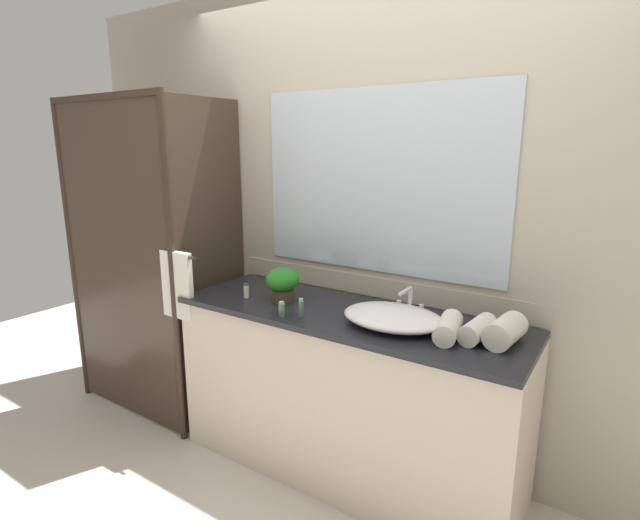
{
  "coord_description": "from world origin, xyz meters",
  "views": [
    {
      "loc": [
        1.17,
        -1.99,
        1.71
      ],
      "look_at": [
        -0.15,
        0.0,
        1.15
      ],
      "focal_mm": 27.37,
      "sensor_mm": 36.0,
      "label": 1
    }
  ],
  "objects_px": {
    "rolled_towel_far_edge": "(448,328)",
    "amenity_bottle_conditioner": "(301,308)",
    "faucet": "(409,305)",
    "amenity_bottle_lotion": "(282,309)",
    "rolled_towel_near_edge": "(505,331)",
    "amenity_bottle_body_wash": "(246,291)",
    "rolled_towel_middle": "(478,329)",
    "potted_plant": "(283,282)",
    "sink_basin": "(393,317)"
  },
  "relations": [
    {
      "from": "sink_basin",
      "to": "rolled_towel_far_edge",
      "type": "height_order",
      "value": "rolled_towel_far_edge"
    },
    {
      "from": "amenity_bottle_conditioner",
      "to": "amenity_bottle_lotion",
      "type": "bearing_deg",
      "value": -146.93
    },
    {
      "from": "potted_plant",
      "to": "amenity_bottle_conditioner",
      "type": "bearing_deg",
      "value": -32.58
    },
    {
      "from": "amenity_bottle_conditioner",
      "to": "rolled_towel_near_edge",
      "type": "height_order",
      "value": "rolled_towel_near_edge"
    },
    {
      "from": "faucet",
      "to": "amenity_bottle_body_wash",
      "type": "bearing_deg",
      "value": -164.1
    },
    {
      "from": "faucet",
      "to": "rolled_towel_near_edge",
      "type": "xyz_separation_m",
      "value": [
        0.48,
        -0.13,
        0.01
      ]
    },
    {
      "from": "faucet",
      "to": "amenity_bottle_lotion",
      "type": "relative_size",
      "value": 2.31
    },
    {
      "from": "sink_basin",
      "to": "rolled_towel_middle",
      "type": "xyz_separation_m",
      "value": [
        0.37,
        0.04,
        0.01
      ]
    },
    {
      "from": "amenity_bottle_lotion",
      "to": "rolled_towel_middle",
      "type": "distance_m",
      "value": 0.91
    },
    {
      "from": "potted_plant",
      "to": "rolled_towel_middle",
      "type": "height_order",
      "value": "potted_plant"
    },
    {
      "from": "amenity_bottle_body_wash",
      "to": "amenity_bottle_lotion",
      "type": "bearing_deg",
      "value": -20.08
    },
    {
      "from": "sink_basin",
      "to": "faucet",
      "type": "relative_size",
      "value": 2.82
    },
    {
      "from": "amenity_bottle_body_wash",
      "to": "rolled_towel_near_edge",
      "type": "relative_size",
      "value": 0.36
    },
    {
      "from": "amenity_bottle_conditioner",
      "to": "rolled_towel_middle",
      "type": "bearing_deg",
      "value": 12.38
    },
    {
      "from": "amenity_bottle_lotion",
      "to": "sink_basin",
      "type": "bearing_deg",
      "value": 19.82
    },
    {
      "from": "amenity_bottle_lotion",
      "to": "rolled_towel_far_edge",
      "type": "bearing_deg",
      "value": 12.65
    },
    {
      "from": "faucet",
      "to": "amenity_bottle_body_wash",
      "type": "xyz_separation_m",
      "value": [
        -0.85,
        -0.24,
        -0.01
      ]
    },
    {
      "from": "amenity_bottle_body_wash",
      "to": "rolled_towel_near_edge",
      "type": "height_order",
      "value": "rolled_towel_near_edge"
    },
    {
      "from": "faucet",
      "to": "rolled_towel_near_edge",
      "type": "height_order",
      "value": "faucet"
    },
    {
      "from": "faucet",
      "to": "amenity_bottle_conditioner",
      "type": "xyz_separation_m",
      "value": [
        -0.43,
        -0.32,
        -0.01
      ]
    },
    {
      "from": "sink_basin",
      "to": "faucet",
      "type": "height_order",
      "value": "faucet"
    },
    {
      "from": "amenity_bottle_body_wash",
      "to": "amenity_bottle_conditioner",
      "type": "bearing_deg",
      "value": -9.86
    },
    {
      "from": "amenity_bottle_lotion",
      "to": "rolled_towel_near_edge",
      "type": "bearing_deg",
      "value": 13.62
    },
    {
      "from": "amenity_bottle_conditioner",
      "to": "amenity_bottle_lotion",
      "type": "height_order",
      "value": "amenity_bottle_conditioner"
    },
    {
      "from": "sink_basin",
      "to": "amenity_bottle_conditioner",
      "type": "relative_size",
      "value": 5.33
    },
    {
      "from": "amenity_bottle_lotion",
      "to": "rolled_towel_middle",
      "type": "relative_size",
      "value": 0.32
    },
    {
      "from": "amenity_bottle_body_wash",
      "to": "rolled_towel_middle",
      "type": "relative_size",
      "value": 0.36
    },
    {
      "from": "sink_basin",
      "to": "amenity_bottle_body_wash",
      "type": "height_order",
      "value": "same"
    },
    {
      "from": "sink_basin",
      "to": "potted_plant",
      "type": "height_order",
      "value": "potted_plant"
    },
    {
      "from": "sink_basin",
      "to": "amenity_bottle_conditioner",
      "type": "height_order",
      "value": "amenity_bottle_conditioner"
    },
    {
      "from": "potted_plant",
      "to": "amenity_bottle_conditioner",
      "type": "distance_m",
      "value": 0.27
    },
    {
      "from": "amenity_bottle_lotion",
      "to": "amenity_bottle_body_wash",
      "type": "height_order",
      "value": "amenity_bottle_body_wash"
    },
    {
      "from": "amenity_bottle_lotion",
      "to": "faucet",
      "type": "bearing_deg",
      "value": 35.88
    },
    {
      "from": "rolled_towel_near_edge",
      "to": "faucet",
      "type": "bearing_deg",
      "value": 165.35
    },
    {
      "from": "faucet",
      "to": "amenity_bottle_conditioner",
      "type": "bearing_deg",
      "value": -143.62
    },
    {
      "from": "rolled_towel_middle",
      "to": "rolled_towel_far_edge",
      "type": "xyz_separation_m",
      "value": [
        -0.11,
        -0.05,
        0.0
      ]
    },
    {
      "from": "rolled_towel_near_edge",
      "to": "rolled_towel_far_edge",
      "type": "distance_m",
      "value": 0.23
    },
    {
      "from": "rolled_towel_near_edge",
      "to": "rolled_towel_far_edge",
      "type": "relative_size",
      "value": 0.92
    },
    {
      "from": "faucet",
      "to": "potted_plant",
      "type": "xyz_separation_m",
      "value": [
        -0.65,
        -0.17,
        0.06
      ]
    },
    {
      "from": "rolled_towel_near_edge",
      "to": "rolled_towel_middle",
      "type": "distance_m",
      "value": 0.11
    },
    {
      "from": "rolled_towel_far_edge",
      "to": "amenity_bottle_conditioner",
      "type": "bearing_deg",
      "value": -170.05
    },
    {
      "from": "amenity_bottle_lotion",
      "to": "rolled_towel_far_edge",
      "type": "distance_m",
      "value": 0.79
    },
    {
      "from": "amenity_bottle_body_wash",
      "to": "rolled_towel_middle",
      "type": "height_order",
      "value": "rolled_towel_middle"
    },
    {
      "from": "amenity_bottle_lotion",
      "to": "rolled_towel_near_edge",
      "type": "distance_m",
      "value": 1.02
    },
    {
      "from": "potted_plant",
      "to": "amenity_bottle_body_wash",
      "type": "distance_m",
      "value": 0.22
    },
    {
      "from": "faucet",
      "to": "rolled_towel_near_edge",
      "type": "distance_m",
      "value": 0.5
    },
    {
      "from": "amenity_bottle_lotion",
      "to": "rolled_towel_far_edge",
      "type": "xyz_separation_m",
      "value": [
        0.77,
        0.17,
        0.01
      ]
    },
    {
      "from": "faucet",
      "to": "rolled_towel_near_edge",
      "type": "relative_size",
      "value": 0.76
    },
    {
      "from": "faucet",
      "to": "potted_plant",
      "type": "relative_size",
      "value": 0.93
    },
    {
      "from": "potted_plant",
      "to": "rolled_towel_near_edge",
      "type": "bearing_deg",
      "value": 2.32
    }
  ]
}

